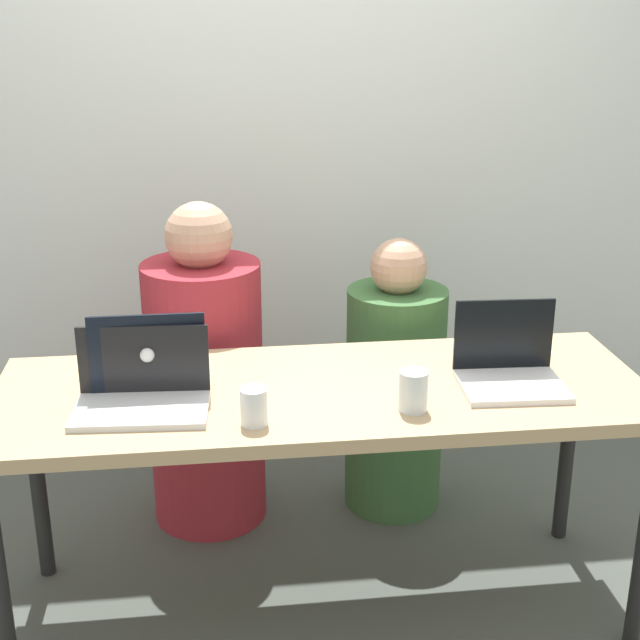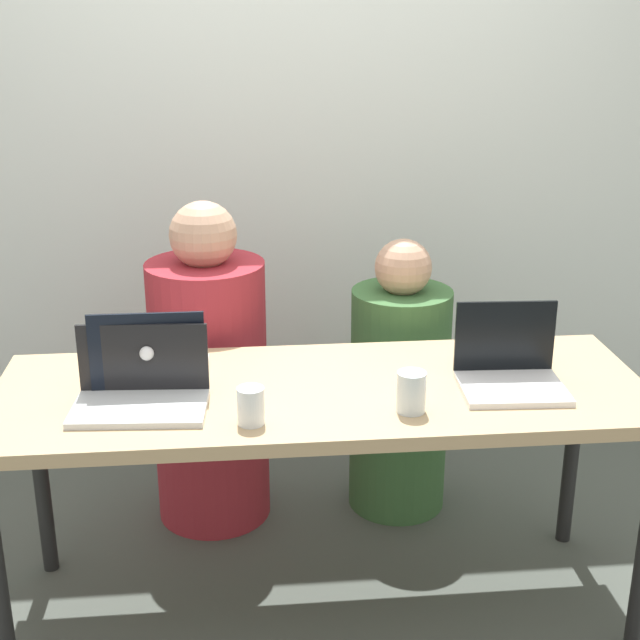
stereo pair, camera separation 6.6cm
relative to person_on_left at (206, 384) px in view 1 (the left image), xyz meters
name	(u,v)px [view 1 (the left image)]	position (x,y,z in m)	size (l,w,h in m)	color
ground_plane	(323,605)	(0.34, -0.59, -0.52)	(12.00, 12.00, 0.00)	#474E46
back_wall	(283,147)	(0.34, 0.68, 0.72)	(4.86, 0.10, 2.48)	silver
desk	(323,408)	(0.34, -0.59, 0.17)	(1.87, 0.67, 0.75)	tan
person_on_left	(206,384)	(0.00, 0.00, 0.00)	(0.49, 0.49, 1.17)	#A12732
person_on_right	(395,391)	(0.68, 0.00, -0.07)	(0.42, 0.42, 1.02)	#396435
laptop_front_left	(142,392)	(-0.16, -0.67, 0.28)	(0.37, 0.26, 0.21)	silver
laptop_back_left	(151,368)	(-0.15, -0.52, 0.28)	(0.32, 0.28, 0.24)	silver
laptop_front_right	(509,367)	(0.88, -0.64, 0.28)	(0.30, 0.27, 0.23)	silver
water_glass_right	(413,394)	(0.56, -0.78, 0.28)	(0.08, 0.08, 0.11)	silver
water_glass_left	(254,409)	(0.13, -0.81, 0.28)	(0.07, 0.07, 0.10)	white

